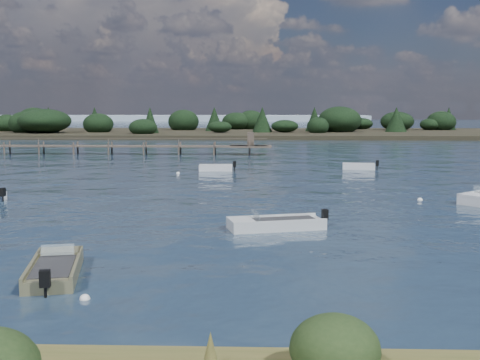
{
  "coord_description": "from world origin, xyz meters",
  "views": [
    {
      "loc": [
        5.12,
        -24.82,
        5.69
      ],
      "look_at": [
        3.83,
        14.0,
        1.0
      ],
      "focal_mm": 45.0,
      "sensor_mm": 36.0,
      "label": 1
    }
  ],
  "objects_px": {
    "dinghy_near_olive": "(55,272)",
    "jetty": "(41,146)",
    "tender_far_white": "(216,169)",
    "dinghy_mid_white_a": "(276,226)",
    "tender_far_grey_b": "(359,168)"
  },
  "relations": [
    {
      "from": "dinghy_near_olive",
      "to": "jetty",
      "type": "xyz_separation_m",
      "value": [
        -19.91,
        53.15,
        0.84
      ]
    },
    {
      "from": "dinghy_mid_white_a",
      "to": "jetty",
      "type": "distance_m",
      "value": 52.72
    },
    {
      "from": "tender_far_white",
      "to": "dinghy_mid_white_a",
      "type": "height_order",
      "value": "tender_far_white"
    },
    {
      "from": "tender_far_white",
      "to": "jetty",
      "type": "bearing_deg",
      "value": 140.44
    },
    {
      "from": "dinghy_near_olive",
      "to": "tender_far_grey_b",
      "type": "relative_size",
      "value": 1.41
    },
    {
      "from": "tender_far_white",
      "to": "dinghy_mid_white_a",
      "type": "distance_m",
      "value": 26.42
    },
    {
      "from": "tender_far_white",
      "to": "tender_far_grey_b",
      "type": "bearing_deg",
      "value": 7.85
    },
    {
      "from": "tender_far_grey_b",
      "to": "dinghy_mid_white_a",
      "type": "xyz_separation_m",
      "value": [
        -8.41,
        -27.8,
        -0.01
      ]
    },
    {
      "from": "tender_far_white",
      "to": "jetty",
      "type": "height_order",
      "value": "jetty"
    },
    {
      "from": "tender_far_white",
      "to": "jetty",
      "type": "xyz_separation_m",
      "value": [
        -22.89,
        18.9,
        0.82
      ]
    },
    {
      "from": "tender_far_white",
      "to": "jetty",
      "type": "distance_m",
      "value": 29.69
    },
    {
      "from": "jetty",
      "to": "tender_far_grey_b",
      "type": "bearing_deg",
      "value": -25.37
    },
    {
      "from": "dinghy_near_olive",
      "to": "tender_far_white",
      "type": "height_order",
      "value": "tender_far_white"
    },
    {
      "from": "dinghy_near_olive",
      "to": "tender_far_grey_b",
      "type": "distance_m",
      "value": 39.5
    },
    {
      "from": "tender_far_white",
      "to": "tender_far_grey_b",
      "type": "xyz_separation_m",
      "value": [
        13.15,
        1.81,
        -0.0
      ]
    }
  ]
}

